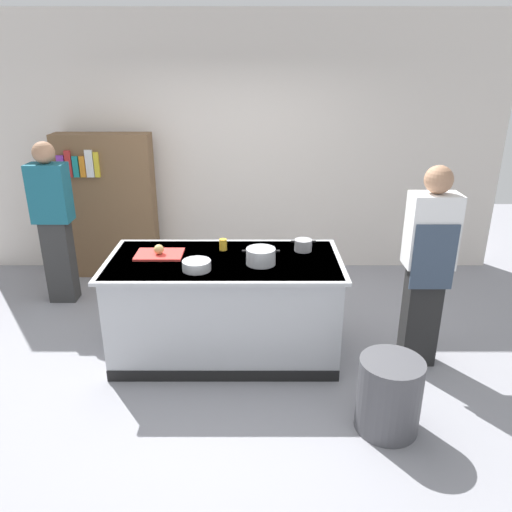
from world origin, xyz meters
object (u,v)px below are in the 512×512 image
object	(u,v)px
trash_bin	(391,395)
person_guest	(56,220)
stock_pot	(263,256)
mixing_bowl	(199,265)
person_chef	(430,265)
bookshelf	(111,206)
onion	(161,249)
sauce_pan	(305,245)
juice_cup	(225,245)

from	to	relation	value
trash_bin	person_guest	size ratio (longest dim) A/B	0.32
stock_pot	mixing_bowl	world-z (taller)	stock_pot
stock_pot	person_chef	bearing A→B (deg)	-1.76
person_guest	bookshelf	distance (m)	0.82
onion	trash_bin	world-z (taller)	onion
onion	sauce_pan	world-z (taller)	onion
onion	trash_bin	distance (m)	2.17
bookshelf	trash_bin	bearing A→B (deg)	-46.30
person_chef	juice_cup	bearing A→B (deg)	62.30
stock_pot	bookshelf	xyz separation A→B (m)	(-1.79, 1.90, -0.11)
mixing_bowl	trash_bin	size ratio (longest dim) A/B	0.41
stock_pot	sauce_pan	distance (m)	0.48
mixing_bowl	person_guest	world-z (taller)	person_guest
stock_pot	person_guest	bearing A→B (deg)	151.34
person_chef	person_guest	bearing A→B (deg)	55.46
onion	stock_pot	size ratio (longest dim) A/B	0.28
onion	person_chef	bearing A→B (deg)	-5.48
sauce_pan	juice_cup	distance (m)	0.70
onion	mixing_bowl	distance (m)	0.46
stock_pot	trash_bin	size ratio (longest dim) A/B	0.55
juice_cup	person_guest	size ratio (longest dim) A/B	0.06
onion	stock_pot	bearing A→B (deg)	-11.21
person_guest	bookshelf	world-z (taller)	person_guest
juice_cup	mixing_bowl	bearing A→B (deg)	-111.95
trash_bin	bookshelf	bearing A→B (deg)	133.70
juice_cup	bookshelf	bearing A→B (deg)	132.72
onion	bookshelf	size ratio (longest dim) A/B	0.05
stock_pot	trash_bin	bearing A→B (deg)	-45.22
onion	person_chef	size ratio (longest dim) A/B	0.05
bookshelf	person_chef	bearing A→B (deg)	-31.77
stock_pot	mixing_bowl	size ratio (longest dim) A/B	1.34
stock_pot	mixing_bowl	bearing A→B (deg)	-165.94
stock_pot	person_chef	distance (m)	1.36
person_chef	mixing_bowl	bearing A→B (deg)	77.25
mixing_bowl	person_guest	size ratio (longest dim) A/B	0.13
person_guest	onion	bearing A→B (deg)	55.65
stock_pot	sauce_pan	xyz separation A→B (m)	(0.37, 0.31, -0.02)
onion	trash_bin	bearing A→B (deg)	-31.33
sauce_pan	person_guest	distance (m)	2.66
onion	mixing_bowl	world-z (taller)	onion
juice_cup	person_chef	world-z (taller)	person_chef
juice_cup	person_guest	distance (m)	2.00
stock_pot	bookshelf	world-z (taller)	bookshelf
juice_cup	person_chef	distance (m)	1.72
onion	person_guest	bearing A→B (deg)	141.97
sauce_pan	trash_bin	size ratio (longest dim) A/B	0.40
person_guest	mixing_bowl	bearing A→B (deg)	55.15
mixing_bowl	juice_cup	size ratio (longest dim) A/B	2.29
mixing_bowl	person_guest	bearing A→B (deg)	141.47
stock_pot	sauce_pan	world-z (taller)	stock_pot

